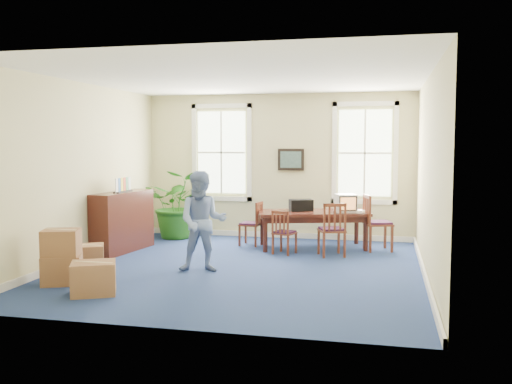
% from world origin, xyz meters
% --- Properties ---
extents(floor, '(6.50, 6.50, 0.00)m').
position_xyz_m(floor, '(0.00, 0.00, 0.00)').
color(floor, navy).
rests_on(floor, ground).
extents(ceiling, '(6.50, 6.50, 0.00)m').
position_xyz_m(ceiling, '(0.00, 0.00, 3.20)').
color(ceiling, white).
rests_on(ceiling, ground).
extents(wall_back, '(6.50, 0.00, 6.50)m').
position_xyz_m(wall_back, '(0.00, 3.25, 1.60)').
color(wall_back, beige).
rests_on(wall_back, ground).
extents(wall_front, '(6.50, 0.00, 6.50)m').
position_xyz_m(wall_front, '(0.00, -3.25, 1.60)').
color(wall_front, beige).
rests_on(wall_front, ground).
extents(wall_left, '(0.00, 6.50, 6.50)m').
position_xyz_m(wall_left, '(-3.00, 0.00, 1.60)').
color(wall_left, beige).
rests_on(wall_left, ground).
extents(wall_right, '(0.00, 6.50, 6.50)m').
position_xyz_m(wall_right, '(3.00, 0.00, 1.60)').
color(wall_right, beige).
rests_on(wall_right, ground).
extents(baseboard_back, '(6.00, 0.04, 0.12)m').
position_xyz_m(baseboard_back, '(0.00, 3.22, 0.06)').
color(baseboard_back, white).
rests_on(baseboard_back, ground).
extents(baseboard_left, '(0.04, 6.50, 0.12)m').
position_xyz_m(baseboard_left, '(-2.97, 0.00, 0.06)').
color(baseboard_left, white).
rests_on(baseboard_left, ground).
extents(baseboard_right, '(0.04, 6.50, 0.12)m').
position_xyz_m(baseboard_right, '(2.97, 0.00, 0.06)').
color(baseboard_right, white).
rests_on(baseboard_right, ground).
extents(window_left, '(1.40, 0.12, 2.20)m').
position_xyz_m(window_left, '(-1.30, 3.23, 1.90)').
color(window_left, white).
rests_on(window_left, ground).
extents(window_right, '(1.40, 0.12, 2.20)m').
position_xyz_m(window_right, '(1.90, 3.23, 1.90)').
color(window_right, white).
rests_on(window_right, ground).
extents(wall_picture, '(0.58, 0.06, 0.48)m').
position_xyz_m(wall_picture, '(0.30, 3.20, 1.75)').
color(wall_picture, black).
rests_on(wall_picture, ground).
extents(conference_table, '(2.38, 1.57, 0.74)m').
position_xyz_m(conference_table, '(0.93, 2.13, 0.37)').
color(conference_table, '#421A13').
rests_on(conference_table, ground).
extents(crt_tv, '(0.51, 0.53, 0.36)m').
position_xyz_m(crt_tv, '(1.57, 2.18, 0.92)').
color(crt_tv, '#B7B7BC').
rests_on(crt_tv, conference_table).
extents(game_console, '(0.22, 0.24, 0.05)m').
position_xyz_m(game_console, '(1.87, 2.13, 0.77)').
color(game_console, white).
rests_on(game_console, conference_table).
extents(equipment_bag, '(0.53, 0.44, 0.23)m').
position_xyz_m(equipment_bag, '(0.68, 2.18, 0.86)').
color(equipment_bag, black).
rests_on(equipment_bag, conference_table).
extents(chair_near_left, '(0.48, 0.48, 0.84)m').
position_xyz_m(chair_near_left, '(0.48, 1.39, 0.42)').
color(chair_near_left, maroon).
rests_on(chair_near_left, ground).
extents(chair_near_right, '(0.59, 0.59, 1.02)m').
position_xyz_m(chair_near_right, '(1.37, 1.39, 0.51)').
color(chair_near_right, maroon).
rests_on(chair_near_right, ground).
extents(chair_end_left, '(0.46, 0.46, 0.91)m').
position_xyz_m(chair_end_left, '(-0.36, 2.13, 0.45)').
color(chair_end_left, maroon).
rests_on(chair_end_left, ground).
extents(chair_end_right, '(0.63, 0.63, 1.11)m').
position_xyz_m(chair_end_right, '(2.22, 2.13, 0.55)').
color(chair_end_right, maroon).
rests_on(chair_end_right, ground).
extents(man, '(0.93, 0.79, 1.66)m').
position_xyz_m(man, '(-0.58, -0.38, 0.83)').
color(man, '#7B94C8').
rests_on(man, ground).
extents(credenza, '(0.67, 1.62, 1.24)m').
position_xyz_m(credenza, '(-2.66, 0.95, 0.62)').
color(credenza, '#421A13').
rests_on(credenza, ground).
extents(brochure_rack, '(0.27, 0.68, 0.30)m').
position_xyz_m(brochure_rack, '(-2.63, 0.95, 1.39)').
color(brochure_rack, '#99999E').
rests_on(brochure_rack, credenza).
extents(potted_plant, '(1.54, 1.39, 1.52)m').
position_xyz_m(potted_plant, '(-2.14, 2.66, 0.76)').
color(potted_plant, '#1F5B16').
rests_on(potted_plant, ground).
extents(cardboard_boxes, '(1.98, 1.98, 0.87)m').
position_xyz_m(cardboard_boxes, '(-2.18, -1.53, 0.44)').
color(cardboard_boxes, '#996540').
rests_on(cardboard_boxes, ground).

